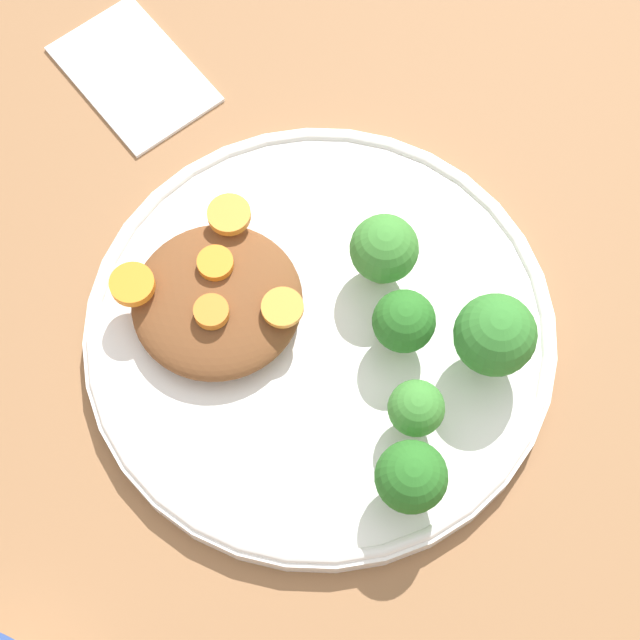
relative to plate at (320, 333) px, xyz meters
name	(u,v)px	position (x,y,z in m)	size (l,w,h in m)	color
ground_plane	(320,338)	(0.00, 0.00, -0.01)	(4.00, 4.00, 0.00)	#8C603D
plate	(320,333)	(0.00, 0.00, 0.00)	(0.29, 0.29, 0.02)	white
stew_mound	(217,301)	(-0.05, -0.04, 0.02)	(0.10, 0.10, 0.03)	brown
broccoli_floret_0	(416,409)	(0.08, 0.01, 0.03)	(0.03, 0.03, 0.04)	#7FA85B
broccoli_floret_1	(495,336)	(0.07, 0.07, 0.04)	(0.05, 0.05, 0.06)	#7FA85B
broccoli_floret_2	(404,322)	(0.03, 0.03, 0.03)	(0.04, 0.04, 0.05)	#759E51
broccoli_floret_3	(384,250)	(-0.01, 0.05, 0.04)	(0.04, 0.04, 0.05)	#759E51
broccoli_floret_4	(411,478)	(0.11, -0.02, 0.04)	(0.04, 0.04, 0.05)	#759E51
carrot_slice_0	(282,307)	(-0.02, -0.02, 0.03)	(0.02, 0.02, 0.00)	orange
carrot_slice_1	(132,284)	(-0.08, -0.08, 0.03)	(0.03, 0.03, 0.01)	orange
carrot_slice_2	(215,263)	(-0.06, -0.03, 0.03)	(0.02, 0.02, 0.01)	orange
carrot_slice_3	(211,312)	(-0.04, -0.05, 0.03)	(0.02, 0.02, 0.01)	orange
carrot_slice_4	(229,215)	(-0.08, -0.01, 0.03)	(0.03, 0.03, 0.01)	orange
napkin	(133,73)	(-0.23, 0.02, -0.01)	(0.11, 0.07, 0.01)	white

